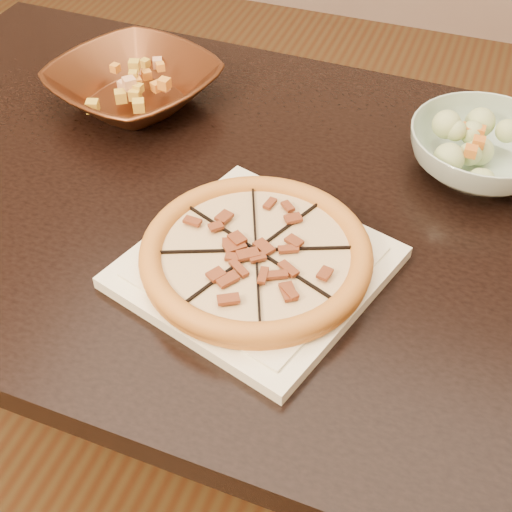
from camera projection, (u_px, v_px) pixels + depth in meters
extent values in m
cube|color=#4F3A1D|center=(235.00, 393.00, 1.72)|extent=(4.00, 4.00, 0.02)
cube|color=black|center=(220.00, 200.00, 1.08)|extent=(1.34, 0.88, 0.04)
cylinder|color=black|center=(58.00, 180.00, 1.72)|extent=(0.07, 0.07, 0.71)
cube|color=#F8F3CA|center=(256.00, 267.00, 0.94)|extent=(0.37, 0.37, 0.02)
cube|color=#F8F3CA|center=(256.00, 261.00, 0.93)|extent=(0.32, 0.32, 0.00)
cylinder|color=gold|center=(256.00, 257.00, 0.92)|extent=(0.30, 0.30, 0.01)
torus|color=gold|center=(256.00, 253.00, 0.92)|extent=(0.30, 0.30, 0.03)
cylinder|color=beige|center=(256.00, 253.00, 0.92)|extent=(0.24, 0.24, 0.01)
cube|color=black|center=(256.00, 250.00, 0.92)|extent=(0.12, 0.28, 0.01)
cube|color=black|center=(256.00, 250.00, 0.92)|extent=(0.12, 0.28, 0.01)
cube|color=black|center=(256.00, 250.00, 0.92)|extent=(0.28, 0.12, 0.01)
cube|color=black|center=(256.00, 250.00, 0.92)|extent=(0.28, 0.12, 0.01)
cube|color=maroon|center=(268.00, 257.00, 0.90)|extent=(0.03, 0.02, 0.00)
cube|color=maroon|center=(291.00, 262.00, 0.90)|extent=(0.03, 0.02, 0.00)
cube|color=maroon|center=(315.00, 259.00, 0.90)|extent=(0.03, 0.02, 0.00)
cube|color=maroon|center=(279.00, 249.00, 0.91)|extent=(0.03, 0.02, 0.00)
cube|color=maroon|center=(299.00, 241.00, 0.92)|extent=(0.03, 0.03, 0.00)
cube|color=maroon|center=(313.00, 227.00, 0.94)|extent=(0.03, 0.03, 0.00)
cube|color=maroon|center=(277.00, 235.00, 0.93)|extent=(0.02, 0.03, 0.00)
cube|color=maroon|center=(282.00, 220.00, 0.95)|extent=(0.02, 0.03, 0.00)
cube|color=maroon|center=(277.00, 204.00, 0.98)|extent=(0.02, 0.02, 0.00)
cube|color=maroon|center=(258.00, 225.00, 0.95)|extent=(0.02, 0.03, 0.00)
cube|color=maroon|center=(245.00, 212.00, 0.97)|extent=(0.02, 0.03, 0.00)
cube|color=maroon|center=(247.00, 236.00, 0.93)|extent=(0.03, 0.03, 0.00)
cube|color=maroon|center=(229.00, 227.00, 0.94)|extent=(0.03, 0.02, 0.00)
cube|color=maroon|center=(205.00, 224.00, 0.95)|extent=(0.03, 0.02, 0.00)
cube|color=maroon|center=(231.00, 242.00, 0.92)|extent=(0.02, 0.01, 0.00)
cube|color=maroon|center=(207.00, 245.00, 0.92)|extent=(0.03, 0.02, 0.00)
cube|color=maroon|center=(185.00, 255.00, 0.91)|extent=(0.03, 0.02, 0.00)
cube|color=maroon|center=(224.00, 258.00, 0.90)|extent=(0.03, 0.03, 0.00)
cube|color=maroon|center=(210.00, 272.00, 0.88)|extent=(0.02, 0.03, 0.00)
cube|color=maroon|center=(244.00, 259.00, 0.90)|extent=(0.02, 0.03, 0.00)
cube|color=maroon|center=(238.00, 275.00, 0.88)|extent=(0.02, 0.03, 0.00)
cube|color=maroon|center=(244.00, 294.00, 0.86)|extent=(0.02, 0.03, 0.00)
cube|color=maroon|center=(258.00, 266.00, 0.89)|extent=(0.02, 0.03, 0.00)
cube|color=maroon|center=(271.00, 281.00, 0.87)|extent=(0.03, 0.03, 0.00)
cube|color=maroon|center=(295.00, 291.00, 0.86)|extent=(0.03, 0.03, 0.00)
imported|color=brown|center=(134.00, 85.00, 1.22)|extent=(0.34, 0.34, 0.07)
cube|color=#E1A172|center=(131.00, 60.00, 1.19)|extent=(0.03, 0.03, 0.03)
cube|color=orange|center=(141.00, 61.00, 1.18)|extent=(0.03, 0.03, 0.03)
cube|color=gold|center=(152.00, 58.00, 1.19)|extent=(0.03, 0.03, 0.03)
cube|color=#E1A172|center=(161.00, 53.00, 1.20)|extent=(0.03, 0.03, 0.03)
cube|color=orange|center=(136.00, 58.00, 1.19)|extent=(0.03, 0.03, 0.03)
cube|color=gold|center=(141.00, 53.00, 1.20)|extent=(0.03, 0.03, 0.03)
cube|color=#E1A172|center=(140.00, 47.00, 1.22)|extent=(0.03, 0.03, 0.03)
cube|color=orange|center=(131.00, 60.00, 1.19)|extent=(0.03, 0.03, 0.03)
cube|color=gold|center=(128.00, 55.00, 1.20)|extent=(0.03, 0.03, 0.03)
cube|color=#E1A172|center=(120.00, 51.00, 1.21)|extent=(0.03, 0.03, 0.03)
cube|color=orange|center=(107.00, 50.00, 1.21)|extent=(0.03, 0.03, 0.03)
cube|color=gold|center=(124.00, 59.00, 1.19)|extent=(0.03, 0.03, 0.03)
cube|color=#E1A172|center=(113.00, 60.00, 1.19)|extent=(0.03, 0.03, 0.03)
cube|color=orange|center=(102.00, 63.00, 1.18)|extent=(0.03, 0.03, 0.03)
cube|color=gold|center=(129.00, 61.00, 1.18)|extent=(0.03, 0.03, 0.03)
cube|color=#E1A172|center=(120.00, 65.00, 1.17)|extent=(0.03, 0.03, 0.03)
cube|color=orange|center=(116.00, 71.00, 1.16)|extent=(0.03, 0.03, 0.03)
cube|color=gold|center=(119.00, 78.00, 1.15)|extent=(0.03, 0.03, 0.03)
cube|color=#E1A172|center=(130.00, 64.00, 1.18)|extent=(0.03, 0.03, 0.03)
cube|color=orange|center=(135.00, 69.00, 1.16)|extent=(0.03, 0.03, 0.03)
cube|color=gold|center=(146.00, 73.00, 1.16)|extent=(0.03, 0.03, 0.03)
cube|color=#E1A172|center=(133.00, 61.00, 1.18)|extent=(0.03, 0.03, 0.03)
imported|color=#ABC4B3|center=(483.00, 151.00, 1.08)|extent=(0.25, 0.25, 0.07)
sphere|color=#D6E999|center=(491.00, 121.00, 1.04)|extent=(0.04, 0.04, 0.04)
sphere|color=#D6E999|center=(504.00, 120.00, 1.04)|extent=(0.04, 0.04, 0.04)
sphere|color=#D6E999|center=(508.00, 111.00, 1.06)|extent=(0.04, 0.04, 0.04)
sphere|color=#D6E999|center=(492.00, 117.00, 1.05)|extent=(0.04, 0.04, 0.04)
sphere|color=#D6E999|center=(482.00, 109.00, 1.06)|extent=(0.04, 0.04, 0.04)
sphere|color=#D6E999|center=(489.00, 120.00, 1.04)|extent=(0.04, 0.04, 0.04)
sphere|color=#D6E999|center=(474.00, 118.00, 1.05)|extent=(0.04, 0.04, 0.04)
sphere|color=#D6E999|center=(461.00, 124.00, 1.04)|extent=(0.04, 0.04, 0.04)
sphere|color=#D6E999|center=(484.00, 125.00, 1.03)|extent=(0.04, 0.04, 0.04)
sphere|color=#D6E999|center=(487.00, 134.00, 1.02)|extent=(0.04, 0.04, 0.04)
sphere|color=#D6E999|center=(492.00, 123.00, 1.04)|extent=(0.04, 0.04, 0.04)
sphere|color=#D6E999|center=(506.00, 129.00, 1.03)|extent=(0.04, 0.04, 0.04)
cube|color=orange|center=(509.00, 122.00, 1.06)|extent=(0.02, 0.02, 0.01)
cube|color=orange|center=(476.00, 114.00, 1.07)|extent=(0.02, 0.02, 0.01)
cube|color=orange|center=(469.00, 131.00, 1.04)|extent=(0.02, 0.02, 0.01)
cube|color=orange|center=(503.00, 139.00, 1.02)|extent=(0.02, 0.02, 0.01)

